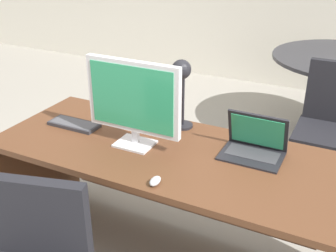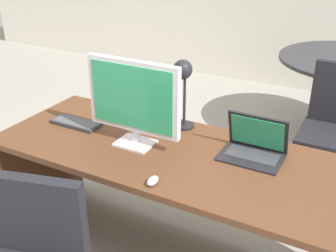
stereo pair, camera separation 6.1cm
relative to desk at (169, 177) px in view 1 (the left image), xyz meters
name	(u,v)px [view 1 (the left image)]	position (x,y,z in m)	size (l,w,h in m)	color
ground	(240,148)	(0.00, 1.45, -0.52)	(12.00, 12.00, 0.00)	gray
desk	(169,177)	(0.00, 0.00, 0.00)	(1.87, 0.77, 0.73)	#56331E
monitor	(133,99)	(-0.17, -0.08, 0.47)	(0.53, 0.16, 0.47)	silver
laptop	(255,142)	(0.43, 0.12, 0.27)	(0.31, 0.23, 0.22)	black
keyboard	(74,124)	(-0.61, -0.04, 0.22)	(0.31, 0.12, 0.02)	#2D2D33
mouse	(155,181)	(0.11, -0.37, 0.22)	(0.04, 0.08, 0.03)	#B7BABF
desk_lamp	(182,79)	(-0.03, 0.22, 0.51)	(0.12, 0.14, 0.42)	black
meeting_chair_near	(327,140)	(0.73, 1.16, -0.14)	(0.56, 0.56, 0.94)	black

